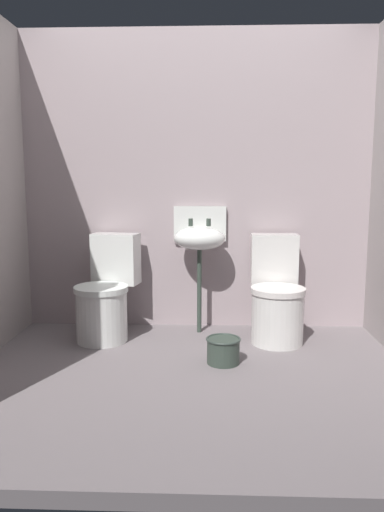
{
  "coord_description": "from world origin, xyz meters",
  "views": [
    {
      "loc": [
        0.12,
        -2.95,
        1.19
      ],
      "look_at": [
        0.0,
        0.26,
        0.7
      ],
      "focal_mm": 34.53,
      "sensor_mm": 36.0,
      "label": 1
    }
  ],
  "objects": [
    {
      "name": "ground_plane",
      "position": [
        0.0,
        0.0,
        -0.04
      ],
      "size": [
        3.17,
        2.45,
        0.08
      ],
      "primitive_type": "cube",
      "color": "slate"
    },
    {
      "name": "toilet_left",
      "position": [
        -0.67,
        0.67,
        0.32
      ],
      "size": [
        0.49,
        0.65,
        0.78
      ],
      "rotation": [
        0.0,
        0.0,
        2.94
      ],
      "color": "silver",
      "rests_on": "ground"
    },
    {
      "name": "wall_back",
      "position": [
        0.0,
        1.07,
        1.18
      ],
      "size": [
        3.17,
        0.1,
        2.36
      ],
      "primitive_type": "cube",
      "color": "#A29195",
      "rests_on": "ground"
    },
    {
      "name": "toilet_right",
      "position": [
        0.62,
        0.67,
        0.32
      ],
      "size": [
        0.41,
        0.59,
        0.78
      ],
      "rotation": [
        0.0,
        0.0,
        3.13
      ],
      "color": "silver",
      "rests_on": "ground"
    },
    {
      "name": "sink",
      "position": [
        0.04,
        0.86,
        0.75
      ],
      "size": [
        0.42,
        0.34,
        0.99
      ],
      "color": "#344138",
      "rests_on": "ground"
    },
    {
      "name": "bucket",
      "position": [
        0.21,
        0.16,
        0.09
      ],
      "size": [
        0.23,
        0.23,
        0.17
      ],
      "color": "#344138",
      "rests_on": "ground"
    }
  ]
}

